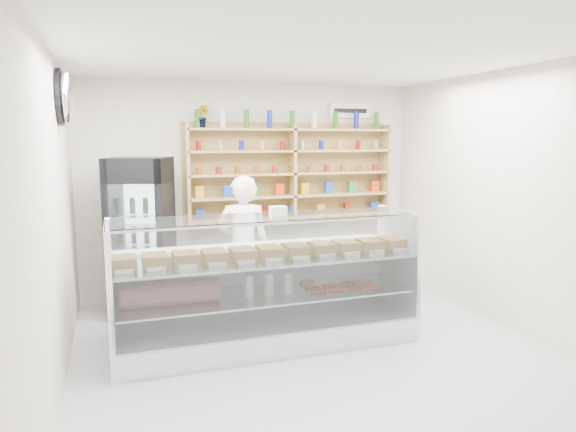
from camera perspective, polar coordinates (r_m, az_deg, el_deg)
name	(u,v)px	position (r m, az deg, el deg)	size (l,w,h in m)	color
room	(326,213)	(4.58, 4.21, 0.28)	(5.00, 5.00, 5.00)	#B6B6BB
display_counter	(267,309)	(5.27, -2.34, -10.25)	(3.02, 0.90, 1.31)	white
shop_worker	(243,247)	(5.90, -5.00, -3.50)	(0.60, 0.40, 1.66)	white
drinks_cooler	(142,237)	(6.20, -15.94, -2.26)	(0.84, 0.83, 1.85)	black
wall_shelving	(292,174)	(6.91, 0.48, 4.70)	(2.84, 0.28, 1.33)	#A5894D
potted_plant	(203,116)	(6.61, -9.46, 10.86)	(0.16, 0.13, 0.29)	#1E6626
security_mirror	(66,97)	(5.40, -23.47, 12.03)	(0.15, 0.50, 0.50)	silver
wall_sign	(350,111)	(7.37, 6.90, 11.53)	(0.62, 0.03, 0.20)	white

